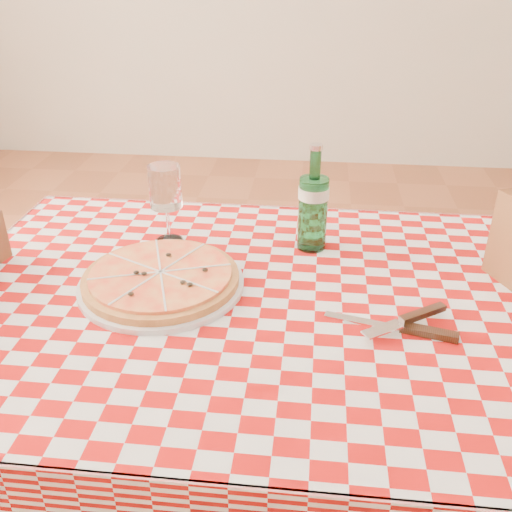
{
  "coord_description": "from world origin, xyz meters",
  "views": [
    {
      "loc": [
        0.09,
        -0.95,
        1.37
      ],
      "look_at": [
        -0.02,
        0.06,
        0.82
      ],
      "focal_mm": 40.0,
      "sensor_mm": 36.0,
      "label": 1
    }
  ],
  "objects_px": {
    "wine_glass": "(167,205)",
    "dining_table": "(262,337)",
    "pizza_plate": "(161,277)",
    "water_bottle": "(314,198)"
  },
  "relations": [
    {
      "from": "pizza_plate",
      "to": "wine_glass",
      "type": "distance_m",
      "value": 0.21
    },
    {
      "from": "pizza_plate",
      "to": "water_bottle",
      "type": "height_order",
      "value": "water_bottle"
    },
    {
      "from": "dining_table",
      "to": "wine_glass",
      "type": "xyz_separation_m",
      "value": [
        -0.24,
        0.22,
        0.19
      ]
    },
    {
      "from": "dining_table",
      "to": "water_bottle",
      "type": "bearing_deg",
      "value": 68.39
    },
    {
      "from": "wine_glass",
      "to": "dining_table",
      "type": "bearing_deg",
      "value": -41.69
    },
    {
      "from": "dining_table",
      "to": "pizza_plate",
      "type": "relative_size",
      "value": 3.56
    },
    {
      "from": "pizza_plate",
      "to": "wine_glass",
      "type": "height_order",
      "value": "wine_glass"
    },
    {
      "from": "dining_table",
      "to": "pizza_plate",
      "type": "xyz_separation_m",
      "value": [
        -0.21,
        0.02,
        0.12
      ]
    },
    {
      "from": "dining_table",
      "to": "pizza_plate",
      "type": "distance_m",
      "value": 0.24
    },
    {
      "from": "dining_table",
      "to": "water_bottle",
      "type": "relative_size",
      "value": 4.9
    }
  ]
}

